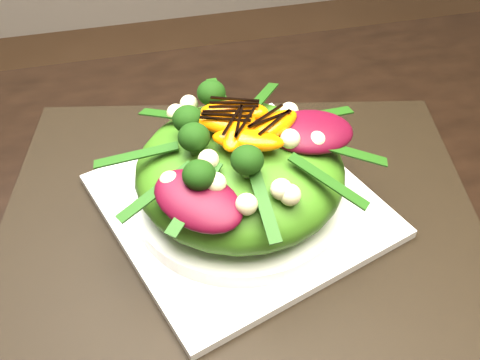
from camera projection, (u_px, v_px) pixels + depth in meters
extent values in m
cube|color=black|center=(329.00, 297.00, 0.53)|extent=(1.60, 0.90, 0.75)
cube|color=black|center=(240.00, 210.00, 0.58)|extent=(0.55, 0.46, 0.00)
cube|color=white|center=(240.00, 205.00, 0.58)|extent=(0.32, 0.32, 0.01)
cylinder|color=white|center=(240.00, 196.00, 0.57)|extent=(0.24, 0.24, 0.02)
ellipsoid|color=#407816|center=(240.00, 171.00, 0.55)|extent=(0.25, 0.25, 0.08)
ellipsoid|color=#490717|center=(311.00, 132.00, 0.53)|extent=(0.08, 0.05, 0.02)
ellipsoid|color=#E36203|center=(223.00, 118.00, 0.53)|extent=(0.07, 0.05, 0.02)
sphere|color=black|center=(161.00, 129.00, 0.52)|extent=(0.04, 0.04, 0.04)
sphere|color=#C7BF8C|center=(276.00, 149.00, 0.50)|extent=(0.02, 0.02, 0.02)
cube|color=black|center=(223.00, 110.00, 0.52)|extent=(0.05, 0.02, 0.00)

